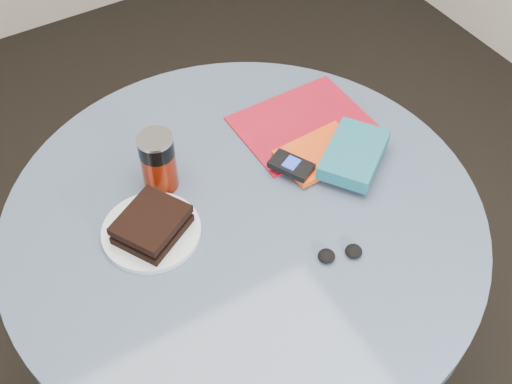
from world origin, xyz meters
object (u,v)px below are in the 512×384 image
sandwich (152,225)px  mp3_player (291,165)px  soda_can (158,162)px  red_book (320,154)px  table (245,259)px  novel (354,154)px  plate (151,231)px  magazine (302,123)px  pepper_grinder (153,171)px  headphones (340,254)px

sandwich → mp3_player: (0.33, -0.00, -0.01)m
soda_can → red_book: size_ratio=0.78×
table → soda_can: size_ratio=7.20×
novel → plate: bearing=137.4°
red_book → novel: size_ratio=1.03×
plate → red_book: 0.41m
sandwich → magazine: (0.44, 0.12, -0.03)m
table → pepper_grinder: (-0.12, 0.16, 0.21)m
table → pepper_grinder: 0.29m
magazine → novel: (0.02, -0.17, 0.03)m
magazine → table: bearing=-147.7°
pepper_grinder → novel: pepper_grinder is taller
plate → novel: bearing=-7.5°
mp3_player → plate: bearing=178.2°
soda_can → mp3_player: soda_can is taller
soda_can → mp3_player: 0.28m
table → mp3_player: mp3_player is taller
pepper_grinder → mp3_player: 0.29m
table → soda_can: (-0.11, 0.16, 0.23)m
pepper_grinder → novel: (0.40, -0.17, -0.01)m
sandwich → pepper_grinder: size_ratio=1.90×
sandwich → mp3_player: bearing=-0.5°
pepper_grinder → magazine: size_ratio=0.30×
plate → headphones: headphones is taller
headphones → pepper_grinder: bearing=122.9°
sandwich → soda_can: size_ratio=1.22×
sandwich → red_book: 0.41m
mp3_player → table: bearing=-163.9°
mp3_player → soda_can: bearing=154.8°
novel → pepper_grinder: bearing=121.5°
sandwich → red_book: bearing=0.8°
red_book → headphones: red_book is taller
novel → mp3_player: (-0.13, 0.05, -0.01)m
pepper_grinder → red_book: 0.37m
pepper_grinder → magazine: 0.38m
table → plate: bearing=164.3°
table → sandwich: sandwich is taller
magazine → headphones: 0.38m
soda_can → headphones: 0.42m
novel → mp3_player: novel is taller
soda_can → magazine: size_ratio=0.47×
table → magazine: magazine is taller
pepper_grinder → headphones: size_ratio=0.93×
pepper_grinder → mp3_player: (0.27, -0.12, -0.02)m
magazine → headphones: size_ratio=3.09×
novel → mp3_player: size_ratio=1.65×
table → mp3_player: bearing=16.1°
soda_can → plate: bearing=-124.6°
soda_can → mp3_player: size_ratio=1.32×
magazine → red_book: 0.11m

